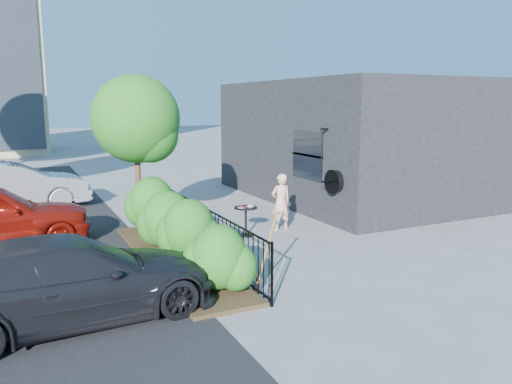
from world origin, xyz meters
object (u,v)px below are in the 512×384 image
shovel (265,256)px  car_darkgrey (70,280)px  car_silver (11,186)px  patio_tree (139,124)px  woman (281,202)px  cafe_table (246,216)px

shovel → car_darkgrey: bearing=177.0°
shovel → car_silver: car_silver is taller
patio_tree → car_darkgrey: (-2.25, -4.88, -2.11)m
shovel → car_darkgrey: (-3.23, 0.17, 0.02)m
woman → car_darkgrey: woman is taller
patio_tree → car_silver: bearing=124.4°
patio_tree → woman: 4.11m
patio_tree → cafe_table: (2.21, -1.57, -2.25)m
shovel → patio_tree: bearing=101.0°
woman → car_darkgrey: (-5.53, -3.43, -0.09)m
patio_tree → car_silver: patio_tree is taller
cafe_table → car_darkgrey: (-4.47, -3.31, 0.15)m
cafe_table → car_darkgrey: car_darkgrey is taller
car_silver → patio_tree: bearing=-150.5°
cafe_table → car_silver: (-5.22, 5.96, 0.24)m
woman → shovel: (-2.30, -3.60, -0.11)m
cafe_table → car_silver: size_ratio=0.17×
patio_tree → woman: bearing=-23.8°
woman → car_silver: 8.58m
car_darkgrey → car_silver: bearing=-0.4°
patio_tree → shovel: (0.98, -5.05, -2.13)m
woman → shovel: bearing=58.3°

